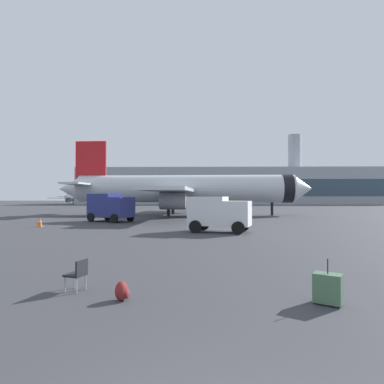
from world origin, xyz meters
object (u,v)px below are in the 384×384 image
cargo_van (219,212)px  traveller_backpack (122,291)px  airplane_at_gate (183,189)px  gate_chair (78,273)px  airplane_taxiing (79,198)px  safety_cone_near (126,212)px  service_truck (110,206)px  rolling_suitcase (328,288)px  safety_cone_mid (40,222)px

cargo_van → traveller_backpack: (-3.32, -15.66, -1.22)m
cargo_van → traveller_backpack: bearing=-102.0°
airplane_at_gate → gate_chair: (-1.04, -36.45, -3.16)m
cargo_van → airplane_taxiing: bearing=116.4°
safety_cone_near → traveller_backpack: safety_cone_near is taller
service_truck → cargo_van: size_ratio=1.10×
cargo_van → gate_chair: size_ratio=5.57×
airplane_at_gate → service_truck: size_ratio=6.80×
safety_cone_near → rolling_suitcase: rolling_suitcase is taller
airplane_taxiing → rolling_suitcase: size_ratio=16.28×
airplane_at_gate → airplane_taxiing: size_ratio=1.99×
gate_chair → safety_cone_near: bearing=101.0°
safety_cone_near → safety_cone_mid: size_ratio=0.91×
safety_cone_near → rolling_suitcase: size_ratio=0.68×
airplane_at_gate → service_truck: bearing=-120.4°
cargo_van → rolling_suitcase: 15.96m
safety_cone_mid → service_truck: bearing=52.7°
airplane_at_gate → gate_chair: size_ratio=41.53×
safety_cone_mid → rolling_suitcase: bearing=-49.4°
service_truck → safety_cone_near: bearing=96.6°
airplane_at_gate → safety_cone_mid: (-11.44, -17.74, -3.25)m
service_truck → airplane_at_gate: bearing=59.6°
rolling_suitcase → gate_chair: bearing=171.7°
safety_cone_mid → rolling_suitcase: size_ratio=0.75×
service_truck → gate_chair: service_truck is taller
airplane_at_gate → airplane_taxiing: (-39.44, 65.22, -1.39)m
cargo_van → safety_cone_near: (-12.36, 24.17, -1.08)m
airplane_taxiing → traveller_backpack: 109.94m
gate_chair → service_truck: bearing=103.6°
service_truck → airplane_taxiing: bearing=112.8°
service_truck → rolling_suitcase: (12.42, -25.50, -1.22)m
safety_cone_near → gate_chair: (7.62, -39.05, 0.13)m
rolling_suitcase → gate_chair: 6.53m
service_truck → safety_cone_mid: bearing=-127.3°
safety_cone_mid → rolling_suitcase: 25.90m
gate_chair → rolling_suitcase: bearing=-8.3°
safety_cone_mid → gate_chair: 21.41m
traveller_backpack → service_truck: bearing=106.2°
safety_cone_near → gate_chair: 39.78m
safety_cone_near → traveller_backpack: bearing=-77.2°
rolling_suitcase → traveller_backpack: 5.05m
airplane_at_gate → rolling_suitcase: bearing=-81.7°
airplane_taxiing → safety_cone_near: 69.81m
service_truck → safety_cone_mid: service_truck is taller
cargo_van → traveller_backpack: size_ratio=9.98×
rolling_suitcase → gate_chair: size_ratio=1.28×
safety_cone_near → traveller_backpack: 40.85m
traveller_backpack → airplane_at_gate: bearing=90.6°
safety_cone_mid → gate_chair: (10.40, -18.71, 0.09)m
safety_cone_mid → airplane_at_gate: bearing=57.2°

